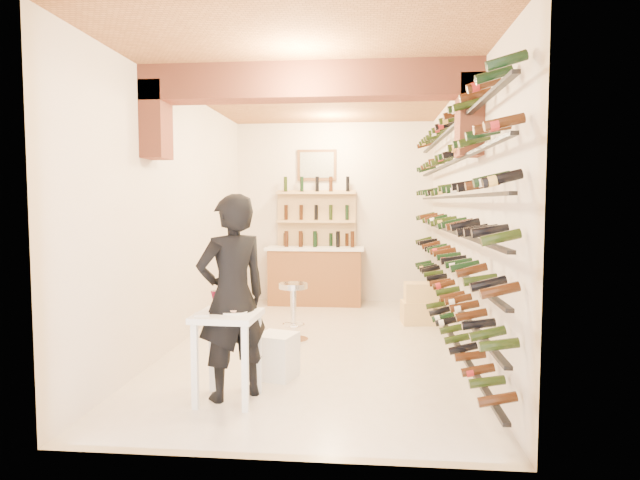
# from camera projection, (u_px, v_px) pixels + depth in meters

# --- Properties ---
(ground) EXTENTS (6.00, 6.00, 0.00)m
(ground) POSITION_uv_depth(u_px,v_px,m) (318.00, 345.00, 6.65)
(ground) COLOR beige
(ground) RESTS_ON ground
(room_shell) EXTENTS (3.52, 6.02, 3.21)m
(room_shell) POSITION_uv_depth(u_px,v_px,m) (316.00, 163.00, 6.23)
(room_shell) COLOR beige
(room_shell) RESTS_ON ground
(wine_rack) EXTENTS (0.32, 5.70, 2.56)m
(wine_rack) POSITION_uv_depth(u_px,v_px,m) (444.00, 222.00, 6.40)
(wine_rack) COLOR black
(wine_rack) RESTS_ON ground
(back_counter) EXTENTS (1.70, 0.62, 1.29)m
(back_counter) POSITION_uv_depth(u_px,v_px,m) (315.00, 274.00, 9.27)
(back_counter) COLOR brown
(back_counter) RESTS_ON ground
(back_shelving) EXTENTS (1.40, 0.31, 2.73)m
(back_shelving) POSITION_uv_depth(u_px,v_px,m) (317.00, 237.00, 9.47)
(back_shelving) COLOR tan
(back_shelving) RESTS_ON ground
(tasting_table) EXTENTS (0.58, 0.58, 0.97)m
(tasting_table) POSITION_uv_depth(u_px,v_px,m) (227.00, 329.00, 4.74)
(tasting_table) COLOR white
(tasting_table) RESTS_ON ground
(white_stool) EXTENTS (0.45, 0.45, 0.45)m
(white_stool) POSITION_uv_depth(u_px,v_px,m) (277.00, 356.00, 5.40)
(white_stool) COLOR white
(white_stool) RESTS_ON ground
(person) EXTENTS (0.81, 0.78, 1.86)m
(person) POSITION_uv_depth(u_px,v_px,m) (232.00, 297.00, 4.79)
(person) COLOR black
(person) RESTS_ON ground
(chrome_barstool) EXTENTS (0.39, 0.39, 0.75)m
(chrome_barstool) POSITION_uv_depth(u_px,v_px,m) (293.00, 308.00, 6.81)
(chrome_barstool) COLOR silver
(chrome_barstool) RESTS_ON ground
(crate_lower) EXTENTS (0.59, 0.44, 0.33)m
(crate_lower) POSITION_uv_depth(u_px,v_px,m) (421.00, 312.00, 7.81)
(crate_lower) COLOR #D8B876
(crate_lower) RESTS_ON ground
(crate_upper) EXTENTS (0.49, 0.35, 0.28)m
(crate_upper) POSITION_uv_depth(u_px,v_px,m) (421.00, 292.00, 7.79)
(crate_upper) COLOR #D8B876
(crate_upper) RESTS_ON crate_lower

